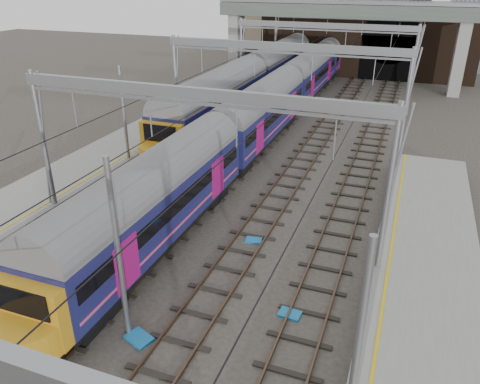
% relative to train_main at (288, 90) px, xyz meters
% --- Properties ---
extents(ground, '(160.00, 160.00, 0.00)m').
position_rel_train_main_xyz_m(ground, '(2.00, -31.52, -2.47)').
color(ground, '#38332D').
rests_on(ground, ground).
extents(tracks, '(14.40, 80.00, 0.22)m').
position_rel_train_main_xyz_m(tracks, '(2.00, -16.52, -2.45)').
color(tracks, '#4C3828').
rests_on(tracks, ground).
extents(overhead_line, '(16.80, 80.00, 8.00)m').
position_rel_train_main_xyz_m(overhead_line, '(2.00, -10.04, 4.10)').
color(overhead_line, gray).
rests_on(overhead_line, ground).
extents(retaining_wall, '(28.00, 2.75, 9.00)m').
position_rel_train_main_xyz_m(retaining_wall, '(3.40, 20.41, 1.86)').
color(retaining_wall, black).
rests_on(retaining_wall, ground).
extents(overbridge, '(28.00, 3.00, 9.25)m').
position_rel_train_main_xyz_m(overbridge, '(2.00, 14.48, 4.80)').
color(overbridge, gray).
rests_on(overbridge, ground).
extents(train_main, '(2.77, 63.97, 4.77)m').
position_rel_train_main_xyz_m(train_main, '(0.00, 0.00, 0.00)').
color(train_main, black).
rests_on(train_main, ground).
extents(train_second, '(3.07, 53.20, 5.19)m').
position_rel_train_main_xyz_m(train_second, '(-4.00, 10.50, 0.18)').
color(train_second, black).
rests_on(train_second, ground).
extents(equip_cover_a, '(1.16, 0.99, 0.11)m').
position_rel_train_main_xyz_m(equip_cover_a, '(2.54, -29.67, -2.41)').
color(equip_cover_a, '#1872B4').
rests_on(equip_cover_a, ground).
extents(equip_cover_b, '(0.87, 0.67, 0.09)m').
position_rel_train_main_xyz_m(equip_cover_b, '(4.21, -21.74, -2.42)').
color(equip_cover_b, '#1872B4').
rests_on(equip_cover_b, ground).
extents(equip_cover_c, '(0.89, 0.66, 0.10)m').
position_rel_train_main_xyz_m(equip_cover_c, '(7.32, -26.45, -2.42)').
color(equip_cover_c, '#1872B4').
rests_on(equip_cover_c, ground).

